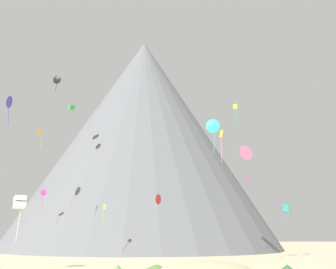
% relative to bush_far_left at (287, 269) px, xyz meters
% --- Properties ---
extents(bush_far_left, '(3.32, 3.32, 0.94)m').
position_rel_bush_far_left_xyz_m(bush_far_left, '(0.00, 0.00, 0.00)').
color(bush_far_left, '#386633').
rests_on(bush_far_left, ground_plane).
extents(bush_scatter_east, '(1.78, 1.78, 0.78)m').
position_rel_bush_far_left_xyz_m(bush_scatter_east, '(-19.60, 1.36, -0.08)').
color(bush_scatter_east, '#668C4C').
rests_on(bush_scatter_east, ground_plane).
extents(bush_near_right, '(2.82, 2.82, 0.53)m').
position_rel_bush_far_left_xyz_m(bush_near_right, '(-15.34, 5.31, -0.20)').
color(bush_near_right, '#568442').
rests_on(bush_near_right, ground_plane).
extents(rock_massif, '(87.62, 87.62, 60.76)m').
position_rel_bush_far_left_xyz_m(rock_massif, '(-24.33, 69.08, 27.79)').
color(rock_massif, slate).
rests_on(rock_massif, ground_plane).
extents(kite_magenta_low, '(1.37, 0.55, 4.09)m').
position_rel_bush_far_left_xyz_m(kite_magenta_low, '(-40.83, 33.99, 11.87)').
color(kite_magenta_low, '#D1339E').
extents(kite_white_low, '(1.90, 1.93, 5.45)m').
position_rel_bush_far_left_xyz_m(kite_white_low, '(-31.82, 0.53, 7.61)').
color(kite_white_low, white).
extents(kite_red_low, '(1.05, 1.66, 1.75)m').
position_rel_bush_far_left_xyz_m(kite_red_low, '(-16.45, 21.44, 9.50)').
color(kite_red_low, red).
extents(kite_yellow_high, '(0.76, 0.48, 4.39)m').
position_rel_bush_far_left_xyz_m(kite_yellow_high, '(-1.75, 30.59, 27.75)').
color(kite_yellow_high, yellow).
extents(kite_green_high, '(1.61, 1.62, 2.67)m').
position_rel_bush_far_left_xyz_m(kite_green_high, '(-37.46, 39.14, 31.49)').
color(kite_green_high, green).
extents(kite_cyan_mid, '(2.59, 0.54, 6.57)m').
position_rel_bush_far_left_xyz_m(kite_cyan_mid, '(-6.59, 26.03, 23.37)').
color(kite_cyan_mid, '#33BCDB').
extents(kite_orange_mid, '(0.68, 0.62, 3.38)m').
position_rel_bush_far_left_xyz_m(kite_orange_mid, '(-38.15, 23.13, 21.43)').
color(kite_orange_mid, orange).
extents(kite_indigo_high, '(0.71, 2.37, 5.87)m').
position_rel_bush_far_left_xyz_m(kite_indigo_high, '(-45.16, 24.25, 28.13)').
color(kite_indigo_high, '#5138B2').
extents(kite_black_high, '(1.98, 0.55, 3.84)m').
position_rel_bush_far_left_xyz_m(kite_black_high, '(-40.86, 38.17, 37.76)').
color(kite_black_high, black).
extents(kite_teal_low, '(1.60, 1.55, 3.28)m').
position_rel_bush_far_left_xyz_m(kite_teal_low, '(8.04, 35.45, 8.72)').
color(kite_teal_low, teal).
extents(kite_rainbow_mid, '(2.57, 1.71, 6.37)m').
position_rel_bush_far_left_xyz_m(kite_rainbow_mid, '(-1.36, 21.83, 17.37)').
color(kite_rainbow_mid, '#E5668C').
extents(kite_lime_low, '(0.66, 0.46, 3.89)m').
position_rel_bush_far_left_xyz_m(kite_lime_low, '(-26.52, 25.73, 7.75)').
color(kite_lime_low, '#8CD133').
extents(kite_gold_mid, '(0.61, 0.49, 4.88)m').
position_rel_bush_far_left_xyz_m(kite_gold_mid, '(-6.23, 10.71, 17.34)').
color(kite_gold_mid, gold).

